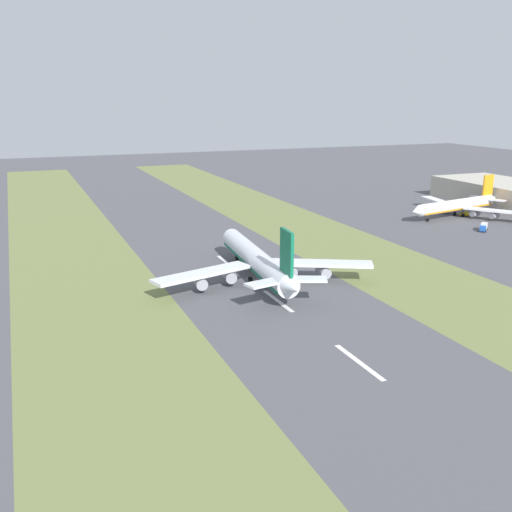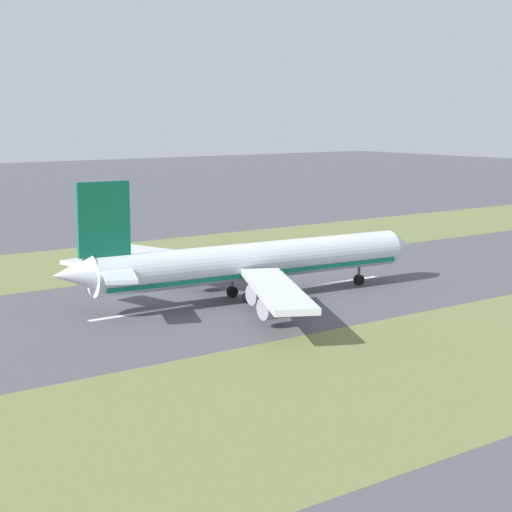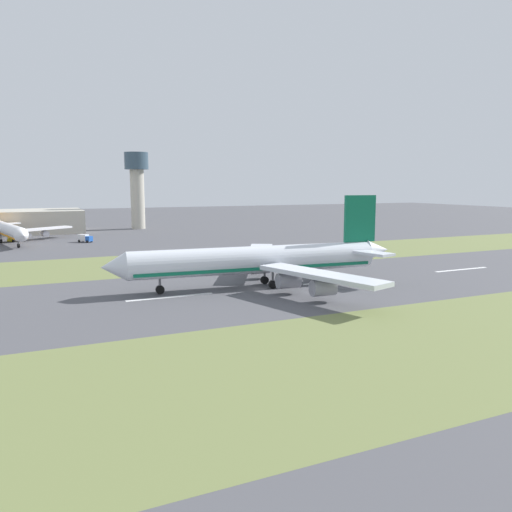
{
  "view_description": "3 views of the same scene",
  "coord_description": "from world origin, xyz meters",
  "px_view_note": "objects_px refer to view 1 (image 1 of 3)",
  "views": [
    {
      "loc": [
        -60.83,
        -155.43,
        51.84
      ],
      "look_at": [
        1.9,
        -0.52,
        7.0
      ],
      "focal_mm": 42.0,
      "sensor_mm": 36.0,
      "label": 1
    },
    {
      "loc": [
        112.16,
        -81.95,
        29.89
      ],
      "look_at": [
        1.9,
        -0.52,
        7.0
      ],
      "focal_mm": 60.0,
      "sensor_mm": 36.0,
      "label": 2
    },
    {
      "loc": [
        -97.47,
        44.68,
        22.65
      ],
      "look_at": [
        1.9,
        -0.52,
        7.0
      ],
      "focal_mm": 35.0,
      "sensor_mm": 36.0,
      "label": 3
    }
  ],
  "objects_px": {
    "airplane_parked_apron": "(458,205)",
    "apron_car": "(465,214)",
    "airplane_main_jet": "(258,261)",
    "service_truck": "(484,227)"
  },
  "relations": [
    {
      "from": "service_truck",
      "to": "apron_car",
      "type": "distance_m",
      "value": 30.51
    },
    {
      "from": "airplane_parked_apron",
      "to": "service_truck",
      "type": "distance_m",
      "value": 30.04
    },
    {
      "from": "airplane_parked_apron",
      "to": "service_truck",
      "type": "xyz_separation_m",
      "value": [
        -10.64,
        -27.89,
        -3.41
      ]
    },
    {
      "from": "airplane_main_jet",
      "to": "airplane_parked_apron",
      "type": "height_order",
      "value": "airplane_main_jet"
    },
    {
      "from": "service_truck",
      "to": "apron_car",
      "type": "bearing_deg",
      "value": 62.55
    },
    {
      "from": "airplane_main_jet",
      "to": "service_truck",
      "type": "relative_size",
      "value": 11.21
    },
    {
      "from": "airplane_main_jet",
      "to": "service_truck",
      "type": "distance_m",
      "value": 111.27
    },
    {
      "from": "airplane_parked_apron",
      "to": "apron_car",
      "type": "bearing_deg",
      "value": -13.54
    },
    {
      "from": "airplane_parked_apron",
      "to": "apron_car",
      "type": "xyz_separation_m",
      "value": [
        3.42,
        -0.82,
        -4.08
      ]
    },
    {
      "from": "airplane_parked_apron",
      "to": "airplane_main_jet",
      "type": "bearing_deg",
      "value": -154.92
    }
  ]
}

